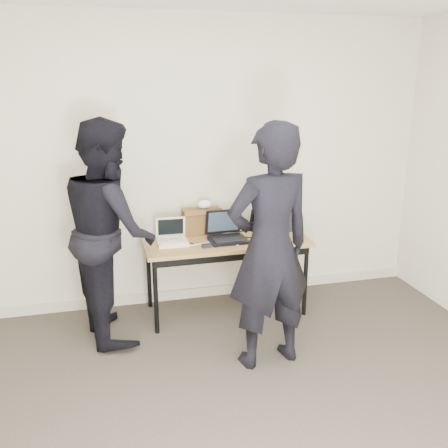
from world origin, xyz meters
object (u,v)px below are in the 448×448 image
object	(u,v)px
leather_satchel	(202,221)
person_typist	(270,249)
laptop_center	(226,233)
person_observer	(110,230)
laptop_right	(267,225)
laptop_beige	(172,238)
desk	(226,246)
equipment_box	(284,220)

from	to	relation	value
leather_satchel	person_typist	distance (m)	1.17
laptop_center	person_observer	xyz separation A→B (m)	(-1.04, -0.12, 0.15)
laptop_right	person_observer	size ratio (longest dim) A/B	0.17
laptop_center	person_typist	world-z (taller)	person_typist
laptop_beige	person_typist	xyz separation A→B (m)	(0.59, -0.93, 0.17)
desk	laptop_beige	xyz separation A→B (m)	(-0.49, 0.02, 0.10)
person_observer	person_typist	bearing A→B (deg)	-135.27
desk	laptop_beige	distance (m)	0.50
desk	person_typist	world-z (taller)	person_typist
laptop_center	equipment_box	world-z (taller)	laptop_center
leather_satchel	person_typist	world-z (taller)	person_typist
leather_satchel	person_observer	size ratio (longest dim) A/B	0.20
laptop_right	equipment_box	size ratio (longest dim) A/B	1.14
leather_satchel	person_typist	size ratio (longest dim) A/B	0.20
laptop_beige	equipment_box	size ratio (longest dim) A/B	0.96
laptop_beige	leather_satchel	size ratio (longest dim) A/B	0.74
laptop_center	equipment_box	bearing A→B (deg)	15.42
desk	laptop_beige	world-z (taller)	laptop_beige
leather_satchel	person_observer	xyz separation A→B (m)	(-0.85, -0.35, 0.08)
laptop_right	leather_satchel	world-z (taller)	leather_satchel
laptop_center	person_observer	distance (m)	1.05
laptop_right	leather_satchel	distance (m)	0.64
laptop_center	leather_satchel	bearing A→B (deg)	127.15
desk	equipment_box	bearing A→B (deg)	16.48
laptop_center	equipment_box	distance (m)	0.66
laptop_right	laptop_beige	bearing A→B (deg)	-179.23
equipment_box	person_observer	bearing A→B (deg)	-169.26
laptop_beige	leather_satchel	xyz separation A→B (m)	(0.31, 0.21, 0.08)
laptop_right	leather_satchel	bearing A→B (deg)	167.06
laptop_center	person_observer	world-z (taller)	person_observer
laptop_right	laptop_center	bearing A→B (deg)	-166.99
laptop_center	laptop_right	bearing A→B (deg)	20.16
leather_satchel	equipment_box	size ratio (longest dim) A/B	1.30
desk	laptop_beige	bearing A→B (deg)	177.00
laptop_right	person_observer	xyz separation A→B (m)	(-1.49, -0.30, 0.16)
desk	person_observer	bearing A→B (deg)	-173.64
laptop_right	person_typist	xyz separation A→B (m)	(-0.36, -1.08, 0.17)
laptop_beige	laptop_right	xyz separation A→B (m)	(0.95, 0.16, 0.00)
laptop_right	person_observer	distance (m)	1.53
laptop_beige	person_typist	bearing A→B (deg)	-56.32
laptop_center	leather_satchel	size ratio (longest dim) A/B	0.95
person_typist	laptop_beige	bearing A→B (deg)	-66.93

